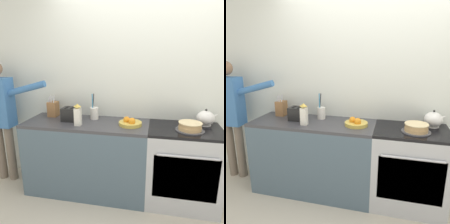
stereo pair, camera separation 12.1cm
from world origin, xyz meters
The scene contains 12 objects.
ground_plane centered at (0.00, 0.00, 0.00)m, with size 16.00×16.00×0.00m, color beige.
wall_back centered at (0.00, 0.61, 1.30)m, with size 8.00×0.04×2.60m.
counter_cabinet centered at (-0.77, 0.30, 0.46)m, with size 1.49×0.59×0.92m.
stove_range centered at (0.37, 0.29, 0.46)m, with size 0.80×0.62×0.92m.
layer_cake centered at (0.41, 0.23, 0.96)m, with size 0.30×0.30×0.09m.
tea_kettle centered at (0.60, 0.46, 1.00)m, with size 0.24×0.20×0.19m.
knife_block centered at (-1.27, 0.45, 1.02)m, with size 0.11×0.13×0.28m.
utensil_crock centered at (-0.71, 0.44, 1.00)m, with size 0.10×0.10×0.32m.
fruit_bowl centered at (-0.24, 0.28, 0.95)m, with size 0.26×0.26×0.10m.
toaster centered at (-0.98, 0.32, 1.00)m, with size 0.20×0.17×0.17m.
milk_carton centered at (-0.82, 0.16, 1.04)m, with size 0.07×0.07×0.25m.
person_baker centered at (-1.95, 0.32, 0.97)m, with size 0.92×0.20×1.62m.
Camera 2 is at (0.15, -2.06, 1.72)m, focal length 35.00 mm.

